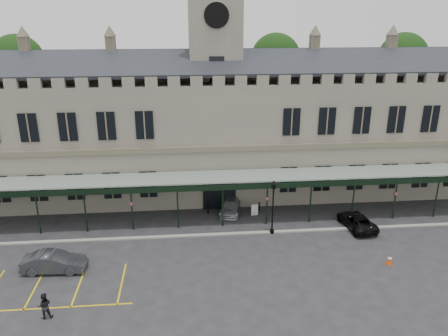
{
  "coord_description": "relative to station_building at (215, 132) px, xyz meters",
  "views": [
    {
      "loc": [
        -3.14,
        -28.14,
        18.32
      ],
      "look_at": [
        0.0,
        6.0,
        6.0
      ],
      "focal_mm": 35.0,
      "sensor_mm": 36.0,
      "label": 1
    }
  ],
  "objects": [
    {
      "name": "ground",
      "position": [
        0.0,
        -15.91,
        -6.47
      ],
      "size": [
        140.0,
        140.0,
        0.0
      ],
      "primitive_type": "plane",
      "color": "#252528"
    },
    {
      "name": "station_building",
      "position": [
        0.0,
        0.0,
        0.0
      ],
      "size": [
        60.0,
        10.36,
        17.3
      ],
      "color": "slate",
      "rests_on": "ground"
    },
    {
      "name": "clock_tower",
      "position": [
        0.0,
        0.09,
        6.64
      ],
      "size": [
        5.6,
        5.6,
        24.8
      ],
      "color": "slate",
      "rests_on": "ground"
    },
    {
      "name": "canopy",
      "position": [
        0.0,
        -8.45,
        -4.06
      ],
      "size": [
        50.0,
        4.1,
        4.3
      ],
      "color": "#8C9E93",
      "rests_on": "ground"
    },
    {
      "name": "kerb",
      "position": [
        0.0,
        -10.41,
        -6.41
      ],
      "size": [
        60.0,
        0.4,
        0.12
      ],
      "primitive_type": "cube",
      "color": "gray",
      "rests_on": "ground"
    },
    {
      "name": "parking_markings",
      "position": [
        -14.0,
        -17.41,
        -6.47
      ],
      "size": [
        16.0,
        6.0,
        0.01
      ],
      "primitive_type": null,
      "color": "gold",
      "rests_on": "ground"
    },
    {
      "name": "tree_behind_left",
      "position": [
        -22.0,
        9.09,
        6.35
      ],
      "size": [
        6.0,
        6.0,
        16.0
      ],
      "color": "#332314",
      "rests_on": "ground"
    },
    {
      "name": "tree_behind_mid",
      "position": [
        8.0,
        9.09,
        6.35
      ],
      "size": [
        6.0,
        6.0,
        16.0
      ],
      "color": "#332314",
      "rests_on": "ground"
    },
    {
      "name": "tree_behind_right",
      "position": [
        24.0,
        9.09,
        6.35
      ],
      "size": [
        6.0,
        6.0,
        16.0
      ],
      "color": "#332314",
      "rests_on": "ground"
    },
    {
      "name": "lamp_post_mid",
      "position": [
        4.16,
        -10.5,
        -3.51
      ],
      "size": [
        0.47,
        0.47,
        4.99
      ],
      "color": "black",
      "rests_on": "ground"
    },
    {
      "name": "traffic_cone",
      "position": [
        12.22,
        -16.2,
        -6.11
      ],
      "size": [
        0.46,
        0.46,
        0.73
      ],
      "rotation": [
        0.0,
        0.0,
        0.32
      ],
      "color": "#DA3F06",
      "rests_on": "ground"
    },
    {
      "name": "sign_board",
      "position": [
        3.21,
        -6.81,
        -5.92
      ],
      "size": [
        0.65,
        0.12,
        1.12
      ],
      "rotation": [
        0.0,
        0.0,
        0.11
      ],
      "color": "black",
      "rests_on": "ground"
    },
    {
      "name": "bollard_left",
      "position": [
        -1.17,
        -5.98,
        -6.03
      ],
      "size": [
        0.16,
        0.16,
        0.88
      ],
      "primitive_type": "cylinder",
      "color": "black",
      "rests_on": "ground"
    },
    {
      "name": "bollard_right",
      "position": [
        3.82,
        -5.84,
        -6.04
      ],
      "size": [
        0.15,
        0.15,
        0.85
      ],
      "primitive_type": "cylinder",
      "color": "black",
      "rests_on": "ground"
    },
    {
      "name": "car_left_b",
      "position": [
        -13.17,
        -14.88,
        -5.7
      ],
      "size": [
        4.73,
        1.84,
        1.54
      ],
      "primitive_type": "imported",
      "rotation": [
        0.0,
        0.0,
        1.52
      ],
      "color": "#323539",
      "rests_on": "ground"
    },
    {
      "name": "car_taxi",
      "position": [
        1.0,
        -5.91,
        -5.85
      ],
      "size": [
        2.61,
        4.56,
        1.24
      ],
      "primitive_type": "imported",
      "rotation": [
        0.0,
        0.0,
        -0.21
      ],
      "color": "#9EA1A6",
      "rests_on": "ground"
    },
    {
      "name": "car_van",
      "position": [
        11.92,
        -10.14,
        -5.82
      ],
      "size": [
        2.69,
        4.87,
        1.29
      ],
      "primitive_type": "imported",
      "rotation": [
        0.0,
        0.0,
        3.26
      ],
      "color": "black",
      "rests_on": "ground"
    },
    {
      "name": "person_b",
      "position": [
        -12.3,
        -20.25,
        -5.58
      ],
      "size": [
        0.97,
        0.82,
        1.78
      ],
      "primitive_type": "imported",
      "rotation": [
        0.0,
        0.0,
        3.32
      ],
      "color": "black",
      "rests_on": "ground"
    }
  ]
}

